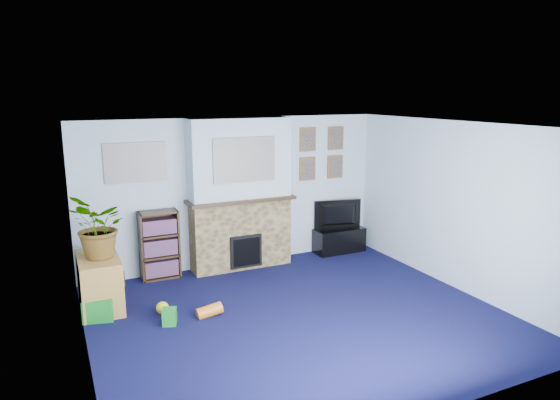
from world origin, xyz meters
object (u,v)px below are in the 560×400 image
sideboard (100,283)px  bookshelf (159,246)px  television (339,215)px  tv_stand (339,239)px

sideboard → bookshelf: bearing=39.0°
television → bookshelf: bookshelf is taller
television → bookshelf: 3.15m
television → bookshelf: (-3.14, 0.06, -0.17)m
bookshelf → sideboard: bearing=-141.0°
tv_stand → television: bearing=90.0°
television → sideboard: (-4.09, -0.71, -0.32)m
television → sideboard: 4.16m
tv_stand → television: television is taller
tv_stand → sideboard: bearing=-170.4°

